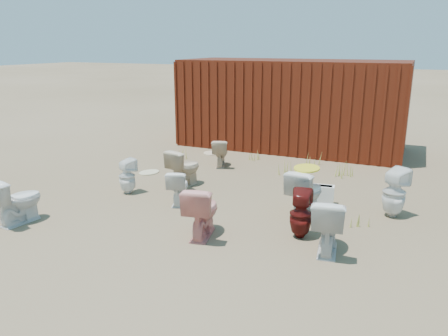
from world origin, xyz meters
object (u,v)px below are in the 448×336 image
at_px(toilet_back_e, 394,193).
at_px(loose_tank, 320,195).
at_px(toilet_back_beige_left, 220,153).
at_px(shipping_container, 292,104).
at_px(toilet_back_a, 127,176).
at_px(toilet_front_c, 178,187).
at_px(toilet_front_a, 18,200).
at_px(toilet_front_maroon, 301,214).
at_px(toilet_back_yellowlid, 305,193).
at_px(toilet_front_pink, 202,211).
at_px(toilet_front_e, 328,225).
at_px(toilet_back_beige_right, 184,168).

xyz_separation_m(toilet_back_e, loose_tank, (-1.25, 0.10, -0.25)).
bearing_deg(loose_tank, toilet_back_beige_left, 140.92).
relative_size(shipping_container, toilet_back_a, 8.70).
height_order(shipping_container, toilet_front_c, shipping_container).
bearing_deg(toilet_front_a, toilet_back_beige_left, -100.28).
relative_size(toilet_front_a, toilet_back_beige_left, 1.18).
distance_m(toilet_front_c, toilet_front_maroon, 2.45).
bearing_deg(toilet_front_c, toilet_back_yellowlid, 169.12).
distance_m(toilet_front_pink, toilet_front_maroon, 1.48).
xyz_separation_m(shipping_container, toilet_front_pink, (0.44, -6.40, -0.80)).
distance_m(toilet_front_pink, toilet_front_e, 1.85).
distance_m(toilet_front_a, toilet_back_beige_left, 4.72).
xyz_separation_m(toilet_front_c, toilet_back_yellowlid, (2.25, 0.34, 0.09)).
bearing_deg(toilet_front_maroon, toilet_back_beige_left, -56.13).
distance_m(toilet_back_yellowlid, loose_tank, 0.74).
xyz_separation_m(toilet_back_yellowlid, loose_tank, (0.10, 0.69, -0.24)).
height_order(shipping_container, toilet_back_beige_left, shipping_container).
bearing_deg(toilet_back_beige_left, toilet_front_c, 78.23).
distance_m(toilet_front_pink, loose_tank, 2.50).
distance_m(toilet_front_maroon, toilet_back_yellowlid, 0.87).
xyz_separation_m(toilet_front_pink, toilet_back_beige_right, (-1.43, 2.03, -0.02)).
relative_size(toilet_back_a, toilet_back_e, 0.82).
height_order(toilet_front_a, toilet_back_beige_right, same).
distance_m(toilet_front_pink, toilet_back_e, 3.27).
height_order(toilet_back_e, loose_tank, toilet_back_e).
bearing_deg(toilet_front_c, toilet_back_a, -23.85).
distance_m(shipping_container, toilet_front_maroon, 6.18).
relative_size(toilet_front_c, toilet_back_beige_right, 0.83).
bearing_deg(toilet_front_c, shipping_container, -115.80).
bearing_deg(toilet_front_maroon, toilet_back_beige_right, -35.19).
height_order(toilet_front_a, toilet_back_e, toilet_back_e).
distance_m(shipping_container, toilet_back_yellowlid, 5.32).
bearing_deg(toilet_front_e, toilet_back_yellowlid, -70.45).
relative_size(toilet_front_e, toilet_back_yellowlid, 0.97).
bearing_deg(toilet_back_yellowlid, toilet_back_beige_left, -31.34).
distance_m(toilet_front_pink, toilet_back_a, 2.50).
height_order(toilet_front_maroon, toilet_front_e, toilet_front_e).
xyz_separation_m(toilet_front_e, toilet_back_beige_left, (-3.23, 3.44, -0.07)).
distance_m(toilet_front_e, toilet_back_beige_right, 3.72).
distance_m(shipping_container, loose_tank, 4.76).
height_order(toilet_front_a, toilet_front_e, toilet_front_e).
relative_size(toilet_front_pink, toilet_back_yellowlid, 0.97).
bearing_deg(loose_tank, toilet_back_beige_right, 172.83).
bearing_deg(toilet_front_a, loose_tank, -137.26).
bearing_deg(shipping_container, toilet_front_e, -69.67).
bearing_deg(toilet_front_pink, toilet_back_yellowlid, -142.48).
relative_size(toilet_front_e, loose_tank, 1.60).
relative_size(toilet_front_a, toilet_front_maroon, 1.04).
bearing_deg(toilet_back_e, toilet_front_maroon, 80.02).
height_order(toilet_front_c, toilet_back_yellowlid, toilet_back_yellowlid).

